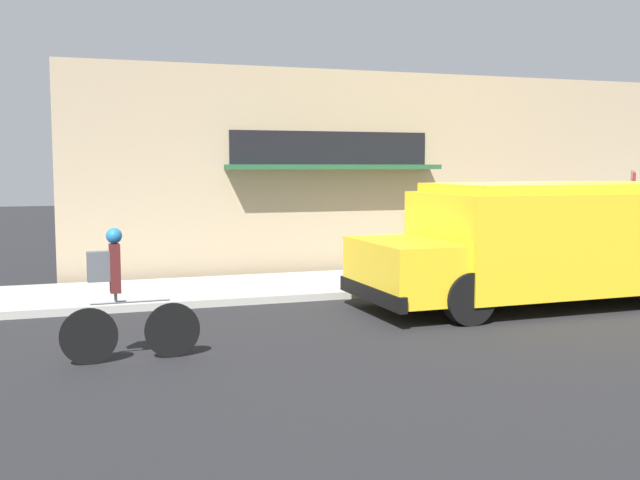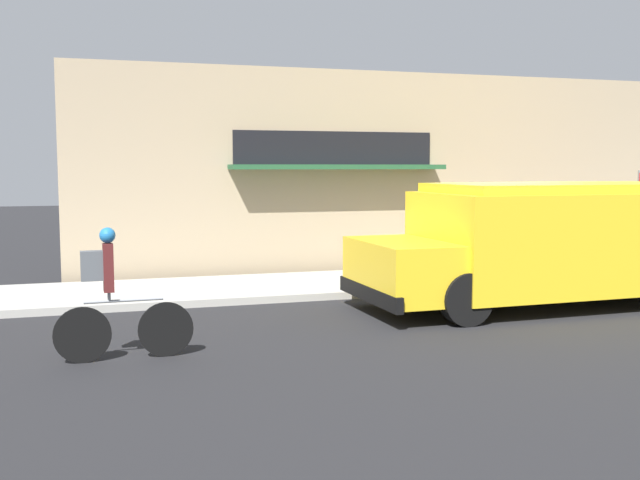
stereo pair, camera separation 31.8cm
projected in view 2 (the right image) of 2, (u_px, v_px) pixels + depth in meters
ground_plane at (499, 291)px, 14.24m from camera, size 70.00×70.00×0.00m
sidewalk at (464, 277)px, 15.52m from camera, size 28.00×2.71×0.13m
storefront at (426, 172)px, 16.92m from camera, size 15.94×0.83×4.44m
school_bus at (551, 241)px, 12.69m from camera, size 6.25×2.86×2.08m
cyclist at (114, 298)px, 9.08m from camera, size 1.68×0.20×1.64m
stop_sign_post at (639, 204)px, 15.83m from camera, size 0.45×0.45×2.15m
trash_bin at (454, 252)px, 16.21m from camera, size 0.58×0.58×0.78m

